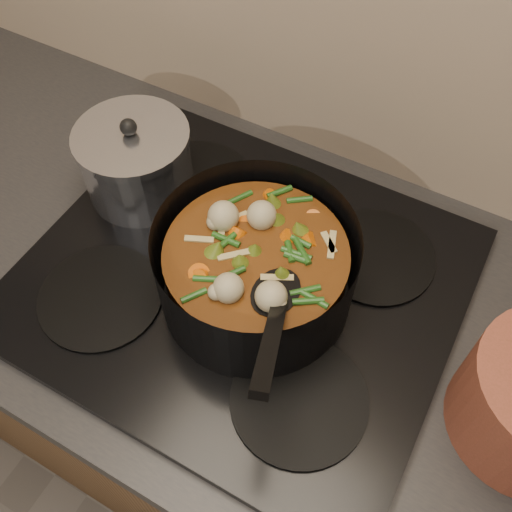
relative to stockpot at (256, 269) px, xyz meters
The scene contains 4 objects.
counter 0.54m from the stockpot, 155.30° to the left, with size 2.64×0.64×0.91m.
stovetop 0.08m from the stockpot, 155.30° to the left, with size 0.62×0.54×0.03m.
stockpot is the anchor object (origin of this frame).
saucepan 0.28m from the stockpot, 161.47° to the left, with size 0.18×0.18×0.15m.
Camera 1 is at (0.24, 1.54, 1.64)m, focal length 40.00 mm.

